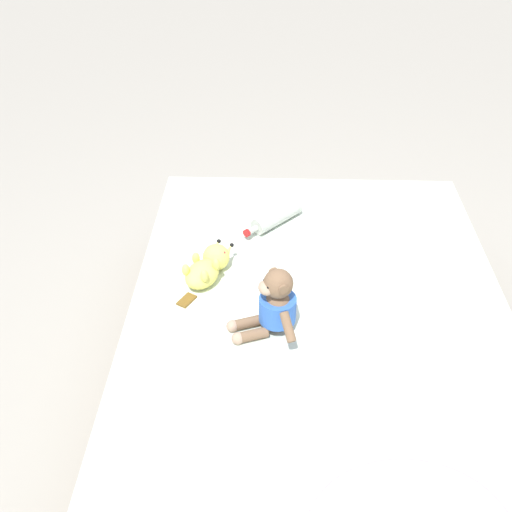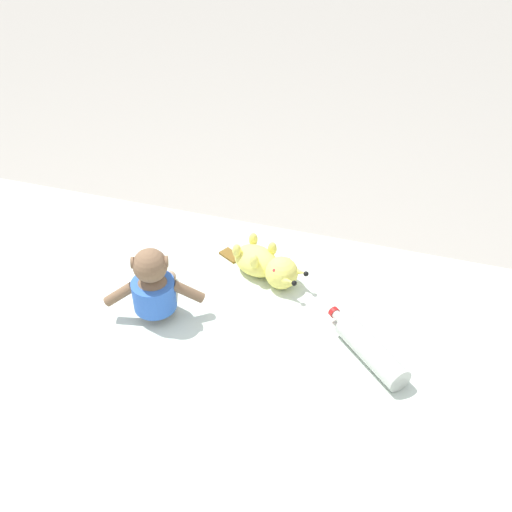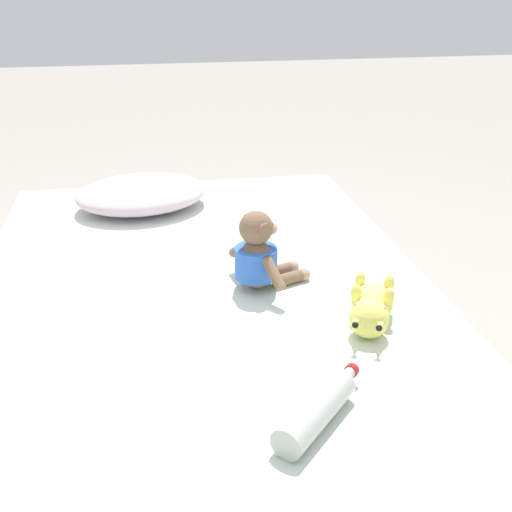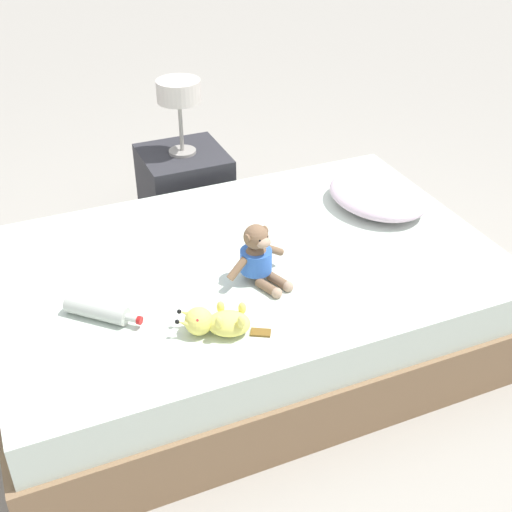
{
  "view_description": "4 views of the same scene",
  "coord_description": "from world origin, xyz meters",
  "px_view_note": "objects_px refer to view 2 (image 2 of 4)",
  "views": [
    {
      "loc": [
        0.17,
        1.44,
        1.83
      ],
      "look_at": [
        0.22,
        -0.26,
        0.55
      ],
      "focal_mm": 42.15,
      "sensor_mm": 36.0,
      "label": 1
    },
    {
      "loc": [
        -1.0,
        -0.66,
        1.69
      ],
      "look_at": [
        0.42,
        -0.23,
        0.5
      ],
      "focal_mm": 43.26,
      "sensor_mm": 36.0,
      "label": 2
    },
    {
      "loc": [
        -0.15,
        -1.61,
        1.28
      ],
      "look_at": [
        0.15,
        -0.01,
        0.54
      ],
      "focal_mm": 44.37,
      "sensor_mm": 36.0,
      "label": 3
    },
    {
      "loc": [
        2.12,
        -0.86,
        1.95
      ],
      "look_at": [
        0.15,
        -0.01,
        0.54
      ],
      "focal_mm": 47.52,
      "sensor_mm": 36.0,
      "label": 4
    }
  ],
  "objects_px": {
    "bed": "(140,401)",
    "glass_bottle": "(370,350)",
    "plush_monkey": "(154,287)",
    "plush_yellow_creature": "(267,265)"
  },
  "relations": [
    {
      "from": "plush_monkey",
      "to": "bed",
      "type": "bearing_deg",
      "value": 176.16
    },
    {
      "from": "plush_monkey",
      "to": "glass_bottle",
      "type": "height_order",
      "value": "plush_monkey"
    },
    {
      "from": "glass_bottle",
      "to": "bed",
      "type": "bearing_deg",
      "value": 103.86
    },
    {
      "from": "bed",
      "to": "glass_bottle",
      "type": "relative_size",
      "value": 8.32
    },
    {
      "from": "bed",
      "to": "plush_yellow_creature",
      "type": "bearing_deg",
      "value": -34.28
    },
    {
      "from": "bed",
      "to": "glass_bottle",
      "type": "height_order",
      "value": "glass_bottle"
    },
    {
      "from": "plush_monkey",
      "to": "plush_yellow_creature",
      "type": "relative_size",
      "value": 0.88
    },
    {
      "from": "bed",
      "to": "plush_yellow_creature",
      "type": "distance_m",
      "value": 0.55
    },
    {
      "from": "bed",
      "to": "glass_bottle",
      "type": "bearing_deg",
      "value": -76.14
    },
    {
      "from": "bed",
      "to": "glass_bottle",
      "type": "distance_m",
      "value": 0.7
    }
  ]
}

